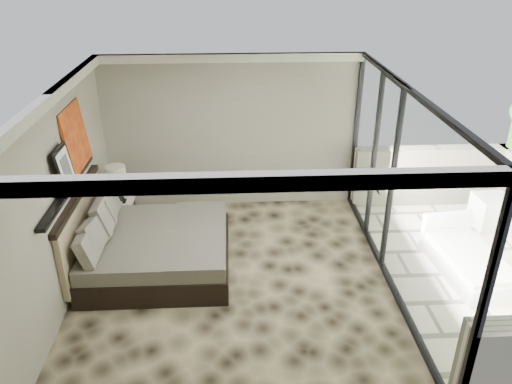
{
  "coord_description": "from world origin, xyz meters",
  "views": [
    {
      "loc": [
        0.0,
        -5.96,
        4.37
      ],
      "look_at": [
        0.33,
        0.4,
        1.24
      ],
      "focal_mm": 35.0,
      "sensor_mm": 36.0,
      "label": 1
    }
  ],
  "objects_px": {
    "lounger": "(467,260)",
    "ottoman": "(491,211)",
    "table_lamp": "(116,179)",
    "bed": "(151,247)",
    "nightstand": "(121,213)"
  },
  "relations": [
    {
      "from": "lounger",
      "to": "ottoman",
      "type": "bearing_deg",
      "value": 47.87
    },
    {
      "from": "table_lamp",
      "to": "ottoman",
      "type": "bearing_deg",
      "value": -2.72
    },
    {
      "from": "bed",
      "to": "table_lamp",
      "type": "distance_m",
      "value": 1.55
    },
    {
      "from": "ottoman",
      "to": "lounger",
      "type": "bearing_deg",
      "value": -126.58
    },
    {
      "from": "bed",
      "to": "nightstand",
      "type": "distance_m",
      "value": 1.47
    },
    {
      "from": "table_lamp",
      "to": "lounger",
      "type": "xyz_separation_m",
      "value": [
        5.39,
        -1.64,
        -0.72
      ]
    },
    {
      "from": "nightstand",
      "to": "table_lamp",
      "type": "distance_m",
      "value": 0.67
    },
    {
      "from": "bed",
      "to": "nightstand",
      "type": "xyz_separation_m",
      "value": [
        -0.7,
        1.29,
        -0.11
      ]
    },
    {
      "from": "bed",
      "to": "table_lamp",
      "type": "xyz_separation_m",
      "value": [
        -0.69,
        1.28,
        0.56
      ]
    },
    {
      "from": "ottoman",
      "to": "lounger",
      "type": "relative_size",
      "value": 0.33
    },
    {
      "from": "bed",
      "to": "table_lamp",
      "type": "bearing_deg",
      "value": 118.32
    },
    {
      "from": "nightstand",
      "to": "lounger",
      "type": "xyz_separation_m",
      "value": [
        5.4,
        -1.65,
        -0.05
      ]
    },
    {
      "from": "bed",
      "to": "lounger",
      "type": "relative_size",
      "value": 1.3
    },
    {
      "from": "table_lamp",
      "to": "ottoman",
      "type": "height_order",
      "value": "table_lamp"
    },
    {
      "from": "bed",
      "to": "lounger",
      "type": "height_order",
      "value": "bed"
    }
  ]
}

